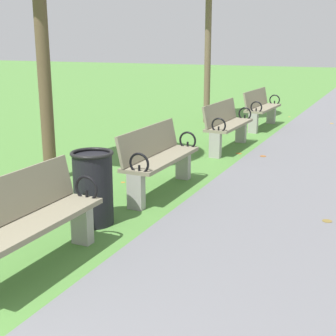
{
  "coord_description": "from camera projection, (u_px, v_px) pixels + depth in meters",
  "views": [
    {
      "loc": [
        2.27,
        -0.09,
        2.01
      ],
      "look_at": [
        -0.05,
        4.9,
        0.55
      ],
      "focal_mm": 51.24,
      "sensor_mm": 36.0,
      "label": 1
    }
  ],
  "objects": [
    {
      "name": "park_bench_2",
      "position": [
        27.0,
        222.0,
        4.18
      ],
      "size": [
        0.47,
        1.6,
        0.9
      ],
      "color": "gray",
      "rests_on": "ground"
    },
    {
      "name": "park_bench_5",
      "position": [
        261.0,
        108.0,
        11.35
      ],
      "size": [
        0.54,
        1.62,
        0.9
      ],
      "color": "gray",
      "rests_on": "ground"
    },
    {
      "name": "scattered_leaves",
      "position": [
        224.0,
        180.0,
        7.11
      ],
      "size": [
        4.84,
        15.04,
        0.02
      ],
      "color": "#93511E",
      "rests_on": "ground"
    },
    {
      "name": "trash_bin",
      "position": [
        93.0,
        188.0,
        5.36
      ],
      "size": [
        0.48,
        0.48,
        0.84
      ],
      "color": "black",
      "rests_on": "ground"
    },
    {
      "name": "park_bench_3",
      "position": [
        158.0,
        158.0,
        6.48
      ],
      "size": [
        0.47,
        1.6,
        0.9
      ],
      "color": "gray",
      "rests_on": "ground"
    },
    {
      "name": "park_bench_4",
      "position": [
        227.0,
        124.0,
        9.08
      ],
      "size": [
        0.5,
        1.61,
        0.9
      ],
      "color": "gray",
      "rests_on": "ground"
    }
  ]
}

